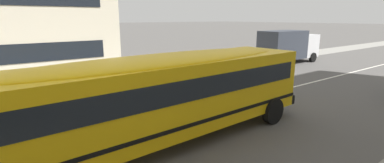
# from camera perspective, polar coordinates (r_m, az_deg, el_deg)

# --- Properties ---
(ground_plane) EXTENTS (400.00, 400.00, 0.00)m
(ground_plane) POSITION_cam_1_polar(r_m,az_deg,el_deg) (9.81, -32.21, -12.77)
(ground_plane) COLOR #54514F
(lane_centreline) EXTENTS (110.00, 0.16, 0.01)m
(lane_centreline) POSITION_cam_1_polar(r_m,az_deg,el_deg) (9.81, -32.21, -12.76)
(lane_centreline) COLOR silver
(lane_centreline) RESTS_ON ground_plane
(school_bus) EXTENTS (12.69, 3.06, 2.82)m
(school_bus) POSITION_cam_1_polar(r_m,az_deg,el_deg) (8.60, -7.26, -2.37)
(school_bus) COLOR yellow
(school_bus) RESTS_ON ground_plane
(box_truck) EXTENTS (6.08, 2.55, 2.82)m
(box_truck) POSITION_cam_1_polar(r_m,az_deg,el_deg) (26.19, 18.94, 6.96)
(box_truck) COLOR silver
(box_truck) RESTS_ON ground_plane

